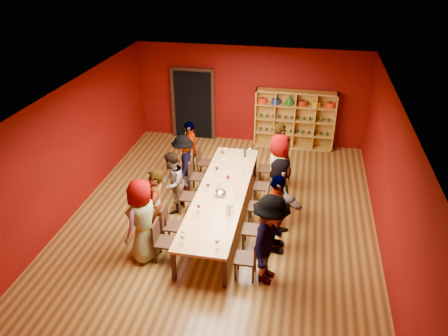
{
  "coord_description": "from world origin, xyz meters",
  "views": [
    {
      "loc": [
        1.67,
        -8.24,
        5.91
      ],
      "look_at": [
        -0.02,
        0.39,
        1.15
      ],
      "focal_mm": 35.0,
      "sensor_mm": 36.0,
      "label": 1
    }
  ],
  "objects_px": {
    "person_right_0": "(270,240)",
    "chair_person_right_4": "(270,167)",
    "person_right_1": "(276,214)",
    "spittoon_bowl": "(220,193)",
    "chair_person_left_4": "(202,160)",
    "person_left_0": "(142,220)",
    "chair_person_right_0": "(250,256)",
    "chair_person_left_0": "(161,239)",
    "person_right_3": "(279,170)",
    "chair_person_left_1": "(170,223)",
    "person_left_1": "(156,207)",
    "person_left_4": "(190,149)",
    "chair_person_right_2": "(261,205)",
    "wine_bottle": "(245,153)",
    "shelving_unit": "(295,117)",
    "chair_person_right_1": "(256,228)",
    "chair_person_right_3": "(266,184)",
    "person_right_4": "(280,155)",
    "person_left_3": "(184,164)",
    "person_right_2": "(279,193)",
    "chair_person_left_2": "(185,194)",
    "tasting_table": "(222,194)",
    "person_left_2": "(172,183)",
    "chair_person_left_3": "(195,174)"
  },
  "relations": [
    {
      "from": "person_right_1",
      "to": "wine_bottle",
      "type": "height_order",
      "value": "person_right_1"
    },
    {
      "from": "chair_person_left_2",
      "to": "person_right_4",
      "type": "bearing_deg",
      "value": 39.61
    },
    {
      "from": "shelving_unit",
      "to": "chair_person_right_1",
      "type": "xyz_separation_m",
      "value": [
        -0.49,
        -5.18,
        -0.49
      ]
    },
    {
      "from": "person_right_0",
      "to": "chair_person_right_4",
      "type": "bearing_deg",
      "value": 17.58
    },
    {
      "from": "chair_person_left_1",
      "to": "person_left_1",
      "type": "distance_m",
      "value": 0.46
    },
    {
      "from": "person_left_3",
      "to": "spittoon_bowl",
      "type": "relative_size",
      "value": 5.67
    },
    {
      "from": "shelving_unit",
      "to": "person_right_0",
      "type": "distance_m",
      "value": 6.11
    },
    {
      "from": "person_right_0",
      "to": "person_right_4",
      "type": "relative_size",
      "value": 1.07
    },
    {
      "from": "person_left_4",
      "to": "person_right_4",
      "type": "relative_size",
      "value": 0.92
    },
    {
      "from": "chair_person_right_2",
      "to": "wine_bottle",
      "type": "relative_size",
      "value": 3.14
    },
    {
      "from": "chair_person_right_1",
      "to": "person_right_4",
      "type": "relative_size",
      "value": 0.51
    },
    {
      "from": "person_left_4",
      "to": "chair_person_right_2",
      "type": "distance_m",
      "value": 2.86
    },
    {
      "from": "person_right_1",
      "to": "chair_person_right_2",
      "type": "bearing_deg",
      "value": 21.86
    },
    {
      "from": "person_left_3",
      "to": "chair_person_right_3",
      "type": "height_order",
      "value": "person_left_3"
    },
    {
      "from": "chair_person_left_1",
      "to": "person_right_1",
      "type": "relative_size",
      "value": 0.5
    },
    {
      "from": "chair_person_right_0",
      "to": "person_right_1",
      "type": "height_order",
      "value": "person_right_1"
    },
    {
      "from": "person_right_1",
      "to": "spittoon_bowl",
      "type": "bearing_deg",
      "value": 59.71
    },
    {
      "from": "chair_person_right_2",
      "to": "chair_person_right_4",
      "type": "bearing_deg",
      "value": 90.0
    },
    {
      "from": "person_left_4",
      "to": "chair_person_left_1",
      "type": "bearing_deg",
      "value": -11.67
    },
    {
      "from": "tasting_table",
      "to": "chair_person_right_3",
      "type": "xyz_separation_m",
      "value": [
        0.91,
        0.94,
        -0.2
      ]
    },
    {
      "from": "person_right_0",
      "to": "person_right_3",
      "type": "bearing_deg",
      "value": 13.35
    },
    {
      "from": "person_left_3",
      "to": "person_left_4",
      "type": "height_order",
      "value": "person_left_4"
    },
    {
      "from": "chair_person_left_1",
      "to": "person_left_1",
      "type": "relative_size",
      "value": 0.51
    },
    {
      "from": "chair_person_left_0",
      "to": "person_left_1",
      "type": "height_order",
      "value": "person_left_1"
    },
    {
      "from": "chair_person_right_1",
      "to": "person_left_1",
      "type": "bearing_deg",
      "value": -175.03
    },
    {
      "from": "tasting_table",
      "to": "person_right_4",
      "type": "bearing_deg",
      "value": 58.0
    },
    {
      "from": "chair_person_right_3",
      "to": "chair_person_right_1",
      "type": "bearing_deg",
      "value": -90.0
    },
    {
      "from": "shelving_unit",
      "to": "wine_bottle",
      "type": "xyz_separation_m",
      "value": [
        -1.15,
        -2.5,
        -0.13
      ]
    },
    {
      "from": "chair_person_right_1",
      "to": "chair_person_right_3",
      "type": "xyz_separation_m",
      "value": [
        0.0,
        1.81,
        0.0
      ]
    },
    {
      "from": "chair_person_left_4",
      "to": "person_left_0",
      "type": "bearing_deg",
      "value": -95.99
    },
    {
      "from": "chair_person_left_3",
      "to": "person_right_3",
      "type": "relative_size",
      "value": 0.49
    },
    {
      "from": "person_right_0",
      "to": "person_right_4",
      "type": "bearing_deg",
      "value": 13.68
    },
    {
      "from": "chair_person_right_0",
      "to": "person_left_4",
      "type": "bearing_deg",
      "value": 120.33
    },
    {
      "from": "person_right_3",
      "to": "chair_person_right_4",
      "type": "height_order",
      "value": "person_right_3"
    },
    {
      "from": "person_right_1",
      "to": "person_right_2",
      "type": "xyz_separation_m",
      "value": [
        -0.0,
        0.89,
        -0.04
      ]
    },
    {
      "from": "chair_person_left_2",
      "to": "chair_person_left_4",
      "type": "bearing_deg",
      "value": 90.0
    },
    {
      "from": "person_left_2",
      "to": "person_right_4",
      "type": "height_order",
      "value": "person_right_4"
    },
    {
      "from": "chair_person_left_2",
      "to": "chair_person_right_3",
      "type": "distance_m",
      "value": 1.99
    },
    {
      "from": "chair_person_left_2",
      "to": "person_right_2",
      "type": "distance_m",
      "value": 2.24
    },
    {
      "from": "chair_person_left_0",
      "to": "spittoon_bowl",
      "type": "height_order",
      "value": "chair_person_left_0"
    },
    {
      "from": "tasting_table",
      "to": "chair_person_right_2",
      "type": "bearing_deg",
      "value": 1.51
    },
    {
      "from": "shelving_unit",
      "to": "person_left_4",
      "type": "bearing_deg",
      "value": -137.36
    },
    {
      "from": "chair_person_left_0",
      "to": "person_right_3",
      "type": "relative_size",
      "value": 0.49
    },
    {
      "from": "person_left_1",
      "to": "chair_person_right_1",
      "type": "height_order",
      "value": "person_left_1"
    },
    {
      "from": "wine_bottle",
      "to": "chair_person_left_0",
      "type": "bearing_deg",
      "value": -108.72
    },
    {
      "from": "person_left_4",
      "to": "chair_person_left_4",
      "type": "bearing_deg",
      "value": 71.91
    },
    {
      "from": "chair_person_left_1",
      "to": "person_right_3",
      "type": "xyz_separation_m",
      "value": [
        2.11,
        1.99,
        0.42
      ]
    },
    {
      "from": "person_left_3",
      "to": "person_right_2",
      "type": "relative_size",
      "value": 0.9
    },
    {
      "from": "chair_person_left_0",
      "to": "person_left_1",
      "type": "bearing_deg",
      "value": 116.11
    },
    {
      "from": "person_right_1",
      "to": "wine_bottle",
      "type": "distance_m",
      "value": 2.88
    }
  ]
}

